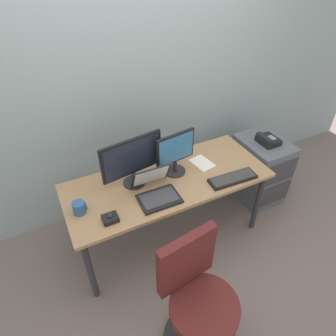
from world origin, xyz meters
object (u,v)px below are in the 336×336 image
(monitor_main, at_px, (132,159))
(monitor_side, at_px, (175,152))
(paper_notepad, at_px, (202,163))
(office_chair, at_px, (198,304))
(coffee_mug, at_px, (79,208))
(laptop, at_px, (156,190))
(keyboard, at_px, (233,178))
(trackball_mouse, at_px, (110,218))
(file_cabinet, at_px, (260,169))
(desk_phone, at_px, (268,140))

(monitor_main, bearing_deg, monitor_side, -2.90)
(monitor_main, distance_m, paper_notepad, 0.67)
(paper_notepad, bearing_deg, monitor_side, 178.10)
(office_chair, xyz_separation_m, coffee_mug, (-0.50, 0.85, 0.32))
(office_chair, distance_m, laptop, 0.84)
(monitor_side, height_order, keyboard, monitor_side)
(monitor_main, distance_m, keyboard, 0.84)
(keyboard, height_order, paper_notepad, keyboard)
(trackball_mouse, xyz_separation_m, coffee_mug, (-0.17, 0.17, 0.03))
(trackball_mouse, bearing_deg, office_chair, -64.51)
(file_cabinet, bearing_deg, paper_notepad, -177.85)
(file_cabinet, relative_size, trackball_mouse, 6.28)
(keyboard, height_order, coffee_mug, coffee_mug)
(office_chair, relative_size, monitor_side, 2.55)
(keyboard, bearing_deg, trackball_mouse, 178.63)
(coffee_mug, bearing_deg, office_chair, -59.85)
(trackball_mouse, bearing_deg, desk_phone, 9.54)
(monitor_main, relative_size, trackball_mouse, 4.63)
(file_cabinet, distance_m, laptop, 1.37)
(file_cabinet, distance_m, monitor_main, 1.51)
(monitor_main, bearing_deg, keyboard, -23.53)
(office_chair, bearing_deg, laptop, 84.63)
(file_cabinet, xyz_separation_m, coffee_mug, (-1.85, -0.13, 0.41))
(monitor_side, xyz_separation_m, trackball_mouse, (-0.66, -0.28, -0.18))
(monitor_main, distance_m, laptop, 0.30)
(desk_phone, bearing_deg, keyboard, -154.42)
(laptop, height_order, trackball_mouse, laptop)
(office_chair, bearing_deg, coffee_mug, 120.15)
(laptop, distance_m, trackball_mouse, 0.41)
(office_chair, distance_m, monitor_main, 1.10)
(laptop, xyz_separation_m, trackball_mouse, (-0.40, -0.09, -0.03))
(monitor_main, xyz_separation_m, keyboard, (0.74, -0.32, -0.23))
(keyboard, bearing_deg, office_chair, -137.31)
(office_chair, height_order, monitor_side, monitor_side)
(file_cabinet, xyz_separation_m, paper_notepad, (-0.76, -0.03, 0.36))
(trackball_mouse, bearing_deg, laptop, 12.70)
(desk_phone, relative_size, monitor_main, 0.39)
(laptop, bearing_deg, file_cabinet, 9.21)
(monitor_main, xyz_separation_m, coffee_mug, (-0.47, -0.12, -0.19))
(desk_phone, xyz_separation_m, coffee_mug, (-1.85, -0.11, 0.03))
(coffee_mug, relative_size, paper_notepad, 0.48)
(monitor_side, xyz_separation_m, keyboard, (0.38, -0.30, -0.19))
(paper_notepad, bearing_deg, keyboard, -69.10)
(coffee_mug, bearing_deg, keyboard, -9.29)
(office_chair, height_order, trackball_mouse, office_chair)
(monitor_main, bearing_deg, laptop, -64.25)
(desk_phone, bearing_deg, office_chair, -144.54)
(monitor_side, bearing_deg, office_chair, -109.26)
(desk_phone, bearing_deg, paper_notepad, -179.08)
(monitor_main, height_order, monitor_side, monitor_main)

